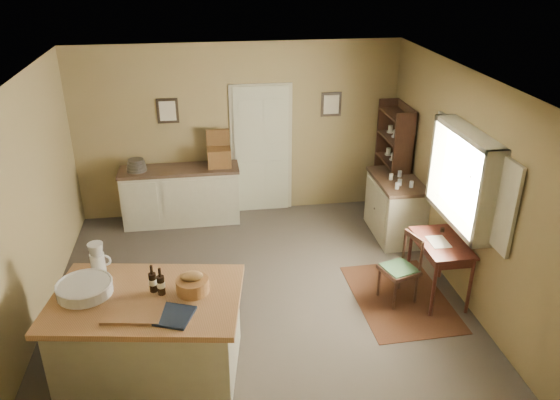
# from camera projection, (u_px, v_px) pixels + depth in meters

# --- Properties ---
(ground) EXTENTS (5.00, 5.00, 0.00)m
(ground) POSITION_uv_depth(u_px,v_px,m) (257.00, 297.00, 6.78)
(ground) COLOR brown
(ground) RESTS_ON ground
(wall_back) EXTENTS (5.00, 0.10, 2.70)m
(wall_back) POSITION_uv_depth(u_px,v_px,m) (239.00, 131.00, 8.45)
(wall_back) COLOR olive
(wall_back) RESTS_ON ground
(wall_front) EXTENTS (5.00, 0.10, 2.70)m
(wall_front) POSITION_uv_depth(u_px,v_px,m) (291.00, 342.00, 3.97)
(wall_front) COLOR olive
(wall_front) RESTS_ON ground
(wall_left) EXTENTS (0.10, 5.00, 2.70)m
(wall_left) POSITION_uv_depth(u_px,v_px,m) (25.00, 213.00, 5.88)
(wall_left) COLOR olive
(wall_left) RESTS_ON ground
(wall_right) EXTENTS (0.10, 5.00, 2.70)m
(wall_right) POSITION_uv_depth(u_px,v_px,m) (463.00, 186.00, 6.54)
(wall_right) COLOR olive
(wall_right) RESTS_ON ground
(ceiling) EXTENTS (5.00, 5.00, 0.00)m
(ceiling) POSITION_uv_depth(u_px,v_px,m) (253.00, 80.00, 5.63)
(ceiling) COLOR silver
(ceiling) RESTS_ON wall_back
(door) EXTENTS (0.97, 0.06, 2.11)m
(door) POSITION_uv_depth(u_px,v_px,m) (261.00, 149.00, 8.59)
(door) COLOR #BBBB9C
(door) RESTS_ON ground
(framed_prints) EXTENTS (2.82, 0.02, 0.38)m
(framed_prints) POSITION_uv_depth(u_px,v_px,m) (251.00, 108.00, 8.30)
(framed_prints) COLOR black
(framed_prints) RESTS_ON ground
(window) EXTENTS (0.25, 1.99, 1.12)m
(window) POSITION_uv_depth(u_px,v_px,m) (467.00, 177.00, 6.26)
(window) COLOR #B5B190
(window) RESTS_ON ground
(work_island) EXTENTS (1.98, 1.46, 1.20)m
(work_island) POSITION_uv_depth(u_px,v_px,m) (149.00, 332.00, 5.42)
(work_island) COLOR #B5B190
(work_island) RESTS_ON ground
(sideboard) EXTENTS (1.80, 0.51, 1.18)m
(sideboard) POSITION_uv_depth(u_px,v_px,m) (181.00, 193.00, 8.43)
(sideboard) COLOR #B5B190
(sideboard) RESTS_ON ground
(rug) EXTENTS (1.14, 1.63, 0.01)m
(rug) POSITION_uv_depth(u_px,v_px,m) (400.00, 298.00, 6.76)
(rug) COLOR #412213
(rug) RESTS_ON ground
(writing_desk) EXTENTS (0.52, 0.86, 0.82)m
(writing_desk) POSITION_uv_depth(u_px,v_px,m) (441.00, 249.00, 6.53)
(writing_desk) COLOR #3A1812
(writing_desk) RESTS_ON ground
(desk_chair) EXTENTS (0.49, 0.49, 0.84)m
(desk_chair) POSITION_uv_depth(u_px,v_px,m) (399.00, 270.00, 6.56)
(desk_chair) COLOR black
(desk_chair) RESTS_ON ground
(right_cabinet) EXTENTS (0.62, 1.11, 0.99)m
(right_cabinet) POSITION_uv_depth(u_px,v_px,m) (395.00, 207.00, 8.06)
(right_cabinet) COLOR #B5B190
(right_cabinet) RESTS_ON ground
(shelving_unit) EXTENTS (0.31, 0.82, 1.83)m
(shelving_unit) POSITION_uv_depth(u_px,v_px,m) (395.00, 164.00, 8.39)
(shelving_unit) COLOR black
(shelving_unit) RESTS_ON ground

